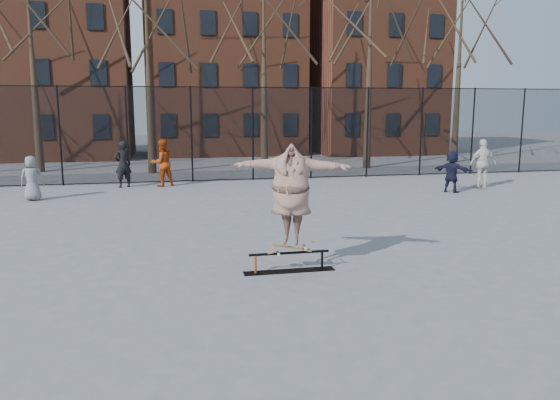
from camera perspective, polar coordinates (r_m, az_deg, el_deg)
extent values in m
plane|color=slate|center=(11.01, 1.89, -7.16)|extent=(100.00, 100.00, 0.00)
cube|color=black|center=(10.83, 0.97, -7.43)|extent=(1.81, 0.28, 0.01)
cylinder|color=#DF4C0D|center=(10.65, -2.58, -6.72)|extent=(0.05, 0.05, 0.37)
cylinder|color=black|center=(10.94, 4.42, -6.29)|extent=(0.05, 0.05, 0.37)
cylinder|color=black|center=(10.72, 0.97, -5.56)|extent=(1.60, 0.05, 0.05)
imported|color=#6F3E9C|center=(10.49, 1.20, 0.27)|extent=(2.48, 1.47, 1.95)
imported|color=slate|center=(20.37, -24.51, 2.08)|extent=(0.77, 0.51, 1.53)
imported|color=black|center=(22.40, -16.08, 3.61)|extent=(0.79, 0.67, 1.83)
imported|color=#A4360E|center=(22.34, -12.23, 3.81)|extent=(1.12, 1.02, 1.88)
imported|color=silver|center=(22.87, 20.43, 3.60)|extent=(1.13, 0.48, 1.92)
imported|color=black|center=(21.29, 17.52, 2.86)|extent=(1.30, 1.39, 1.56)
cylinder|color=black|center=(23.60, -22.01, 6.22)|extent=(0.07, 0.07, 4.00)
cylinder|color=black|center=(23.30, -15.67, 6.53)|extent=(0.07, 0.07, 4.00)
cylinder|color=black|center=(23.28, -9.23, 6.77)|extent=(0.07, 0.07, 4.00)
cylinder|color=black|center=(23.55, -2.86, 6.92)|extent=(0.07, 0.07, 4.00)
cylinder|color=black|center=(24.10, 3.30, 6.99)|extent=(0.07, 0.07, 4.00)
cylinder|color=black|center=(24.91, 9.13, 6.97)|extent=(0.07, 0.07, 4.00)
cylinder|color=black|center=(25.96, 14.53, 6.90)|extent=(0.07, 0.07, 4.00)
cylinder|color=black|center=(27.21, 19.48, 6.78)|extent=(0.07, 0.07, 4.00)
cylinder|color=black|center=(28.65, 23.95, 6.62)|extent=(0.07, 0.07, 4.00)
cube|color=black|center=(23.39, -5.78, 6.86)|extent=(34.00, 0.01, 4.00)
cylinder|color=black|center=(23.37, -5.87, 11.67)|extent=(34.00, 0.04, 0.04)
cone|color=black|center=(28.66, -24.19, 7.23)|extent=(0.40, 0.40, 4.62)
cone|color=black|center=(26.74, -13.09, 7.70)|extent=(0.40, 0.40, 4.62)
cone|color=black|center=(28.48, -1.81, 8.08)|extent=(0.40, 0.40, 4.62)
cone|color=black|center=(28.73, 9.63, 7.96)|extent=(0.40, 0.40, 4.62)
cone|color=black|center=(32.30, 17.97, 7.82)|extent=(0.40, 0.40, 4.62)
cube|color=brown|center=(36.89, -22.70, 13.49)|extent=(9.00, 7.00, 12.00)
cube|color=brown|center=(36.59, -5.80, 15.01)|extent=(10.00, 7.00, 13.00)
cube|color=brown|center=(38.91, 9.44, 13.15)|extent=(8.00, 7.00, 11.00)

